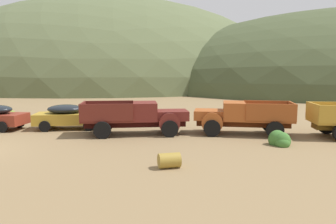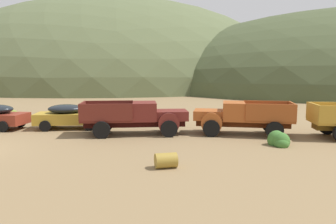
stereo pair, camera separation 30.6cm
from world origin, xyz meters
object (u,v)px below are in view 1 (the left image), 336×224
(oil_drum_by_truck, at_px, (169,160))
(truck_oxblood, at_px, (142,117))
(car_mustard, at_px, (72,116))
(truck_oxide_orange, at_px, (237,117))

(oil_drum_by_truck, bearing_deg, truck_oxblood, 111.64)
(car_mustard, bearing_deg, truck_oxblood, -27.16)
(truck_oxide_orange, relative_size, oil_drum_by_truck, 5.68)
(car_mustard, height_order, oil_drum_by_truck, car_mustard)
(car_mustard, relative_size, truck_oxide_orange, 0.85)
(truck_oxide_orange, distance_m, oil_drum_by_truck, 7.75)
(truck_oxblood, bearing_deg, car_mustard, 152.75)
(car_mustard, distance_m, truck_oxblood, 5.00)
(truck_oxblood, xyz_separation_m, truck_oxide_orange, (5.50, 0.87, 0.01))
(car_mustard, bearing_deg, truck_oxide_orange, -15.64)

